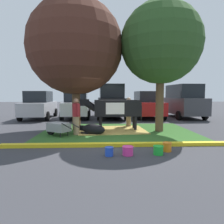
{
  "coord_description": "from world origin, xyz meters",
  "views": [
    {
      "loc": [
        -0.4,
        -7.67,
        1.8
      ],
      "look_at": [
        0.05,
        2.48,
        0.9
      ],
      "focal_mm": 32.33,
      "sensor_mm": 36.0,
      "label": 1
    }
  ],
  "objects_px": {
    "shade_tree_right": "(161,43)",
    "bucket_blue": "(109,151)",
    "cow_holstein": "(116,108)",
    "person_handler": "(129,111)",
    "calf_lying": "(93,129)",
    "suv_dark_grey": "(183,101)",
    "person_visitor_near": "(76,115)",
    "sedan_silver": "(39,105)",
    "bucket_orange": "(167,147)",
    "suv_black": "(111,101)",
    "sedan_red": "(147,105)",
    "bucket_green": "(158,150)",
    "wheelbarrow": "(58,127)",
    "bucket_pink": "(128,150)",
    "shade_tree_left": "(75,47)",
    "hatchback_white": "(77,105)"
  },
  "relations": [
    {
      "from": "bucket_blue",
      "to": "cow_holstein",
      "type": "bearing_deg",
      "value": 84.01
    },
    {
      "from": "bucket_green",
      "to": "suv_black",
      "type": "distance_m",
      "value": 9.62
    },
    {
      "from": "shade_tree_right",
      "to": "bucket_green",
      "type": "xyz_separation_m",
      "value": [
        -1.07,
        -3.72,
        -4.02
      ]
    },
    {
      "from": "bucket_orange",
      "to": "suv_dark_grey",
      "type": "bearing_deg",
      "value": 65.55
    },
    {
      "from": "bucket_green",
      "to": "sedan_red",
      "type": "relative_size",
      "value": 0.07
    },
    {
      "from": "person_handler",
      "to": "sedan_red",
      "type": "xyz_separation_m",
      "value": [
        1.94,
        4.28,
        0.11
      ]
    },
    {
      "from": "calf_lying",
      "to": "suv_dark_grey",
      "type": "bearing_deg",
      "value": 43.74
    },
    {
      "from": "calf_lying",
      "to": "suv_black",
      "type": "xyz_separation_m",
      "value": [
        1.05,
        6.4,
        1.03
      ]
    },
    {
      "from": "wheelbarrow",
      "to": "sedan_red",
      "type": "distance_m",
      "value": 8.52
    },
    {
      "from": "wheelbarrow",
      "to": "suv_black",
      "type": "bearing_deg",
      "value": 69.42
    },
    {
      "from": "sedan_silver",
      "to": "sedan_red",
      "type": "xyz_separation_m",
      "value": [
        8.1,
        0.18,
        0.0
      ]
    },
    {
      "from": "shade_tree_right",
      "to": "sedan_red",
      "type": "xyz_separation_m",
      "value": [
        0.64,
        5.77,
        -3.18
      ]
    },
    {
      "from": "bucket_blue",
      "to": "bucket_orange",
      "type": "xyz_separation_m",
      "value": [
        1.84,
        0.38,
        0.01
      ]
    },
    {
      "from": "person_visitor_near",
      "to": "bucket_pink",
      "type": "height_order",
      "value": "person_visitor_near"
    },
    {
      "from": "sedan_silver",
      "to": "bucket_blue",
      "type": "bearing_deg",
      "value": -62.3
    },
    {
      "from": "bucket_pink",
      "to": "suv_black",
      "type": "height_order",
      "value": "suv_black"
    },
    {
      "from": "shade_tree_right",
      "to": "bucket_blue",
      "type": "xyz_separation_m",
      "value": [
        -2.54,
        -3.78,
        -4.02
      ]
    },
    {
      "from": "bucket_blue",
      "to": "sedan_red",
      "type": "bearing_deg",
      "value": 71.57
    },
    {
      "from": "cow_holstein",
      "to": "person_handler",
      "type": "distance_m",
      "value": 1.27
    },
    {
      "from": "wheelbarrow",
      "to": "bucket_orange",
      "type": "distance_m",
      "value": 4.67
    },
    {
      "from": "person_handler",
      "to": "bucket_orange",
      "type": "relative_size",
      "value": 5.62
    },
    {
      "from": "bucket_orange",
      "to": "sedan_silver",
      "type": "xyz_separation_m",
      "value": [
        -6.76,
        8.99,
        0.83
      ]
    },
    {
      "from": "person_handler",
      "to": "sedan_silver",
      "type": "height_order",
      "value": "sedan_silver"
    },
    {
      "from": "person_handler",
      "to": "sedan_silver",
      "type": "relative_size",
      "value": 0.36
    },
    {
      "from": "sedan_silver",
      "to": "wheelbarrow",
      "type": "bearing_deg",
      "value": -66.48
    },
    {
      "from": "bucket_green",
      "to": "suv_black",
      "type": "bearing_deg",
      "value": 96.36
    },
    {
      "from": "person_handler",
      "to": "person_visitor_near",
      "type": "relative_size",
      "value": 1.0
    },
    {
      "from": "calf_lying",
      "to": "hatchback_white",
      "type": "bearing_deg",
      "value": 103.48
    },
    {
      "from": "shade_tree_right",
      "to": "bucket_pink",
      "type": "height_order",
      "value": "shade_tree_right"
    },
    {
      "from": "calf_lying",
      "to": "bucket_pink",
      "type": "xyz_separation_m",
      "value": [
        1.19,
        -3.11,
        -0.1
      ]
    },
    {
      "from": "bucket_blue",
      "to": "hatchback_white",
      "type": "height_order",
      "value": "hatchback_white"
    },
    {
      "from": "calf_lying",
      "to": "sedan_red",
      "type": "bearing_deg",
      "value": 59.17
    },
    {
      "from": "person_visitor_near",
      "to": "sedan_silver",
      "type": "height_order",
      "value": "sedan_silver"
    },
    {
      "from": "bucket_blue",
      "to": "bucket_green",
      "type": "bearing_deg",
      "value": 2.06
    },
    {
      "from": "person_visitor_near",
      "to": "sedan_red",
      "type": "bearing_deg",
      "value": 55.01
    },
    {
      "from": "person_handler",
      "to": "suv_black",
      "type": "xyz_separation_m",
      "value": [
        -0.83,
        4.29,
        0.4
      ]
    },
    {
      "from": "person_handler",
      "to": "suv_black",
      "type": "height_order",
      "value": "suv_black"
    },
    {
      "from": "suv_dark_grey",
      "to": "bucket_blue",
      "type": "bearing_deg",
      "value": -122.24
    },
    {
      "from": "calf_lying",
      "to": "sedan_red",
      "type": "relative_size",
      "value": 0.29
    },
    {
      "from": "bucket_blue",
      "to": "sedan_red",
      "type": "height_order",
      "value": "sedan_red"
    },
    {
      "from": "bucket_blue",
      "to": "sedan_silver",
      "type": "xyz_separation_m",
      "value": [
        -4.92,
        9.37,
        0.85
      ]
    },
    {
      "from": "calf_lying",
      "to": "bucket_blue",
      "type": "bearing_deg",
      "value": -78.62
    },
    {
      "from": "cow_holstein",
      "to": "wheelbarrow",
      "type": "bearing_deg",
      "value": -150.93
    },
    {
      "from": "shade_tree_right",
      "to": "bucket_orange",
      "type": "xyz_separation_m",
      "value": [
        -0.7,
        -3.4,
        -4.01
      ]
    },
    {
      "from": "shade_tree_left",
      "to": "hatchback_white",
      "type": "height_order",
      "value": "shade_tree_left"
    },
    {
      "from": "person_visitor_near",
      "to": "suv_dark_grey",
      "type": "xyz_separation_m",
      "value": [
        7.33,
        6.41,
        0.4
      ]
    },
    {
      "from": "wheelbarrow",
      "to": "bucket_pink",
      "type": "distance_m",
      "value": 3.89
    },
    {
      "from": "wheelbarrow",
      "to": "suv_dark_grey",
      "type": "xyz_separation_m",
      "value": [
        8.07,
        6.61,
        0.88
      ]
    },
    {
      "from": "cow_holstein",
      "to": "calf_lying",
      "type": "height_order",
      "value": "cow_holstein"
    },
    {
      "from": "bucket_blue",
      "to": "person_handler",
      "type": "bearing_deg",
      "value": 76.76
    }
  ]
}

